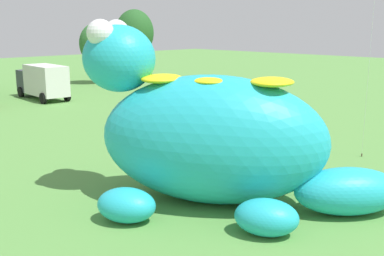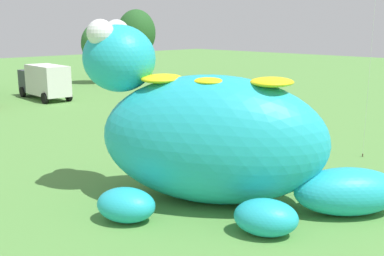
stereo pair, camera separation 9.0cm
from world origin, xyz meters
TOP-DOWN VIEW (x-y plane):
  - ground_plane at (0.00, 0.00)m, footprint 160.00×160.00m
  - giant_inflatable_creature at (0.15, -0.22)m, footprint 10.50×10.64m
  - box_truck at (7.30, 26.19)m, footprint 2.70×6.52m
  - tree_centre at (16.85, 32.23)m, footprint 3.65×3.65m
  - tree_centre_right at (23.63, 34.25)m, footprint 4.57×4.57m

SIDE VIEW (x-z plane):
  - ground_plane at x=0.00m, z-range 0.00..0.00m
  - box_truck at x=7.30m, z-range 0.13..3.08m
  - giant_inflatable_creature at x=0.15m, z-range -0.86..5.57m
  - tree_centre at x=16.85m, z-range 1.00..7.49m
  - tree_centre_right at x=23.63m, z-range 1.25..9.37m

